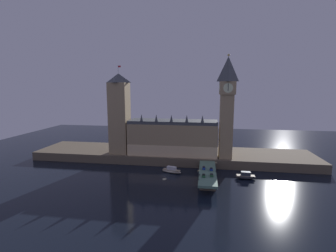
% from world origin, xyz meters
% --- Properties ---
extents(ground_plane, '(400.00, 400.00, 0.00)m').
position_xyz_m(ground_plane, '(0.00, 0.00, 0.00)').
color(ground_plane, black).
extents(embankment, '(220.00, 42.00, 6.55)m').
position_xyz_m(embankment, '(0.00, 39.00, 3.28)').
color(embankment, brown).
rests_on(embankment, ground_plane).
extents(parliament_hall, '(67.11, 21.20, 31.54)m').
position_xyz_m(parliament_hall, '(1.54, 30.92, 19.65)').
color(parliament_hall, tan).
rests_on(parliament_hall, embankment).
extents(clock_tower, '(11.39, 11.50, 73.95)m').
position_xyz_m(clock_tower, '(40.85, 26.12, 45.70)').
color(clock_tower, tan).
rests_on(clock_tower, embankment).
extents(victoria_tower, '(14.17, 14.17, 67.63)m').
position_xyz_m(victoria_tower, '(-40.10, 28.44, 37.50)').
color(victoria_tower, tan).
rests_on(victoria_tower, embankment).
extents(bridge, '(10.54, 46.00, 5.85)m').
position_xyz_m(bridge, '(27.99, -5.00, 3.89)').
color(bridge, slate).
rests_on(bridge, ground_plane).
extents(car_northbound_lead, '(1.93, 4.78, 1.60)m').
position_xyz_m(car_northbound_lead, '(25.67, -0.20, 6.60)').
color(car_northbound_lead, navy).
rests_on(car_northbound_lead, bridge).
extents(car_northbound_trail, '(1.89, 4.27, 1.47)m').
position_xyz_m(car_northbound_trail, '(25.67, -13.97, 6.53)').
color(car_northbound_trail, '#235633').
rests_on(car_northbound_trail, bridge).
extents(car_southbound_lead, '(2.00, 4.56, 1.30)m').
position_xyz_m(car_southbound_lead, '(30.31, -12.32, 6.46)').
color(car_southbound_lead, '#235633').
rests_on(car_southbound_lead, bridge).
extents(car_southbound_trail, '(2.01, 4.00, 1.59)m').
position_xyz_m(car_southbound_trail, '(30.31, -1.98, 6.59)').
color(car_southbound_trail, navy).
rests_on(car_southbound_trail, bridge).
extents(pedestrian_near_rail, '(0.38, 0.38, 1.72)m').
position_xyz_m(pedestrian_near_rail, '(23.35, -13.67, 6.75)').
color(pedestrian_near_rail, black).
rests_on(pedestrian_near_rail, bridge).
extents(street_lamp_near, '(1.34, 0.60, 5.88)m').
position_xyz_m(street_lamp_near, '(22.95, -19.72, 9.53)').
color(street_lamp_near, '#2D3333').
rests_on(street_lamp_near, bridge).
extents(street_lamp_mid, '(1.34, 0.60, 6.47)m').
position_xyz_m(street_lamp_mid, '(33.03, -5.00, 9.90)').
color(street_lamp_mid, '#2D3333').
rests_on(street_lamp_mid, bridge).
extents(boat_upstream, '(14.39, 7.62, 4.48)m').
position_xyz_m(boat_upstream, '(4.01, 5.74, 1.64)').
color(boat_upstream, '#B2A893').
rests_on(boat_upstream, ground_plane).
extents(boat_downstream, '(12.62, 4.69, 4.72)m').
position_xyz_m(boat_downstream, '(52.03, 1.73, 1.72)').
color(boat_downstream, '#28282D').
rests_on(boat_downstream, ground_plane).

